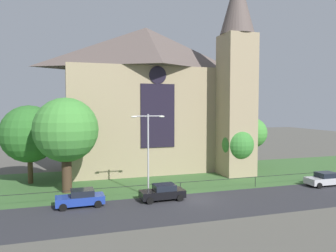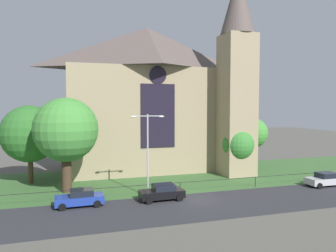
# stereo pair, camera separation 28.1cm
# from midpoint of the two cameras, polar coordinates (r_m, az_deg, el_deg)

# --- Properties ---
(ground) EXTENTS (160.00, 160.00, 0.00)m
(ground) POSITION_cam_midpoint_polar(r_m,az_deg,el_deg) (41.53, -0.69, -8.93)
(ground) COLOR #56544C
(road_asphalt) EXTENTS (120.00, 8.00, 0.01)m
(road_asphalt) POSITION_cam_midpoint_polar(r_m,az_deg,el_deg) (30.60, 5.99, -13.47)
(road_asphalt) COLOR #2D2D33
(road_asphalt) RESTS_ON ground
(grass_verge) EXTENTS (120.00, 20.00, 0.01)m
(grass_verge) POSITION_cam_midpoint_polar(r_m,az_deg,el_deg) (39.66, 0.15, -9.51)
(grass_verge) COLOR #3D6633
(grass_verge) RESTS_ON ground
(church_building) EXTENTS (23.20, 16.20, 26.00)m
(church_building) POSITION_cam_midpoint_polar(r_m,az_deg,el_deg) (46.88, -2.85, 5.12)
(church_building) COLOR tan
(church_building) RESTS_ON ground
(iron_railing) EXTENTS (35.15, 0.07, 1.13)m
(iron_railing) POSITION_cam_midpoint_polar(r_m,az_deg,el_deg) (34.16, 1.94, -9.95)
(iron_railing) COLOR black
(iron_railing) RESTS_ON ground
(tree_left_near) EXTENTS (6.60, 6.60, 9.79)m
(tree_left_near) POSITION_cam_midpoint_polar(r_m,az_deg,el_deg) (35.31, -17.47, -0.72)
(tree_left_near) COLOR #423021
(tree_left_near) RESTS_ON ground
(tree_right_near) EXTENTS (4.04, 4.04, 6.07)m
(tree_right_near) POSITION_cam_midpoint_polar(r_m,az_deg,el_deg) (42.76, 11.82, -3.18)
(tree_right_near) COLOR #4C3823
(tree_right_near) RESTS_ON ground
(tree_left_far) EXTENTS (6.56, 6.56, 9.01)m
(tree_left_far) POSITION_cam_midpoint_polar(r_m,az_deg,el_deg) (40.97, -23.06, -1.28)
(tree_left_far) COLOR #4C3823
(tree_left_far) RESTS_ON ground
(tree_right_far) EXTENTS (4.42, 4.42, 7.18)m
(tree_right_far) POSITION_cam_midpoint_polar(r_m,az_deg,el_deg) (50.16, 14.19, -1.21)
(tree_right_far) COLOR #4C3823
(tree_right_far) RESTS_ON ground
(streetlamp_near) EXTENTS (3.37, 0.26, 8.14)m
(streetlamp_near) POSITION_cam_midpoint_polar(r_m,az_deg,el_deg) (32.37, -3.71, -3.15)
(streetlamp_near) COLOR #B2B2B7
(streetlamp_near) RESTS_ON ground
(parked_car_blue) EXTENTS (4.25, 2.12, 1.51)m
(parked_car_blue) POSITION_cam_midpoint_polar(r_m,az_deg,el_deg) (30.92, -15.17, -11.97)
(parked_car_blue) COLOR #1E3899
(parked_car_blue) RESTS_ON ground
(parked_car_black) EXTENTS (4.25, 2.12, 1.51)m
(parked_car_black) POSITION_cam_midpoint_polar(r_m,az_deg,el_deg) (31.79, -1.17, -11.41)
(parked_car_black) COLOR black
(parked_car_black) RESTS_ON ground
(parked_car_silver) EXTENTS (4.23, 2.07, 1.51)m
(parked_car_silver) POSITION_cam_midpoint_polar(r_m,az_deg,el_deg) (41.16, 25.34, -8.31)
(parked_car_silver) COLOR #B7B7BC
(parked_car_silver) RESTS_ON ground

